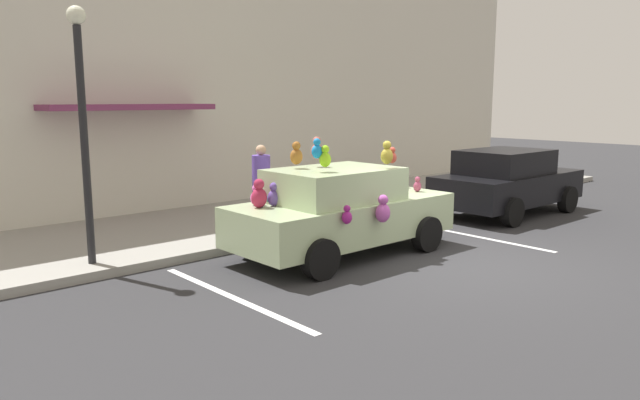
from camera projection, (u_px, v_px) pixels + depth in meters
ground_plane at (454, 263)px, 9.95m from camera, size 60.00×60.00×0.00m
sidewalk at (273, 216)px, 13.62m from camera, size 24.00×4.00×0.15m
storefront_building at (218, 80)px, 14.66m from camera, size 24.00×1.25×6.40m
parking_stripe_front at (471, 235)px, 11.97m from camera, size 0.12×3.60×0.01m
parking_stripe_rear at (232, 297)px, 8.23m from camera, size 0.12×3.60×0.01m
plush_covered_car at (340, 210)px, 10.36m from camera, size 4.14×2.04×2.09m
parked_sedan_behind at (507, 181)px, 14.11m from camera, size 4.05×1.97×1.54m
teddy_bear_on_sidewalk at (320, 201)px, 12.95m from camera, size 0.43×0.36×0.82m
street_lamp_post at (82, 110)px, 9.01m from camera, size 0.28×0.28×3.93m
pedestrian_near_shopfront at (261, 187)px, 12.48m from camera, size 0.38×0.38×1.63m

